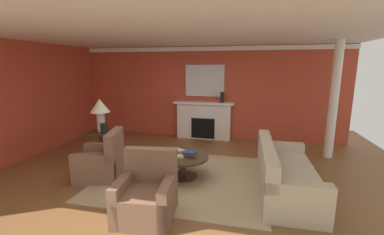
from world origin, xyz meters
The scene contains 20 objects.
ground_plane centered at (0.00, 0.00, 0.00)m, with size 9.75×9.75×0.00m, color brown.
wall_fireplace centered at (0.00, 2.97, 1.37)m, with size 8.10×0.12×2.75m, color #B7422D.
wall_window centered at (-3.81, 0.30, 1.37)m, with size 0.12×6.42×2.75m, color #B7422D.
ceiling_panel centered at (0.00, 0.30, 2.78)m, with size 8.10×6.42×0.06m, color white.
crown_moulding centered at (0.00, 2.89, 2.67)m, with size 8.10×0.08×0.12m, color white.
area_rug centered at (0.14, -0.06, 0.01)m, with size 3.19×2.75×0.01m, color tan.
fireplace centered at (0.03, 2.76, 0.54)m, with size 1.80×0.35×1.13m.
mantel_mirror centered at (0.03, 2.88, 1.75)m, with size 1.16×0.04×0.93m, color silver.
sofa centered at (2.01, -0.22, 0.30)m, with size 0.94×2.12×0.85m.
armchair_near_window centered at (-1.42, -0.41, 0.31)m, with size 0.97×0.97×0.95m.
armchair_facing_fireplace centered at (-0.03, -1.44, 0.31)m, with size 0.88×0.88×0.95m.
coffee_table centered at (0.14, -0.06, 0.34)m, with size 1.00×1.00×0.45m.
side_table centered at (-1.91, 0.41, 0.40)m, with size 0.56×0.56×0.70m.
table_lamp centered at (-1.91, 0.41, 1.22)m, with size 0.44×0.44×0.75m.
vase_on_side_table centered at (-1.76, 0.29, 0.81)m, with size 0.16×0.16×0.23m, color black.
vase_mantel_right centered at (0.58, 2.71, 1.29)m, with size 0.11×0.11×0.31m, color black.
book_red_cover centered at (0.08, -0.15, 0.47)m, with size 0.20×0.18×0.04m, color tan.
book_art_folio centered at (0.02, 0.10, 0.50)m, with size 0.23×0.15×0.03m, color tan.
book_small_novel centered at (0.29, -0.11, 0.54)m, with size 0.24×0.16×0.05m, color navy.
column_white centered at (3.28, 1.87, 1.37)m, with size 0.20×0.20×2.75m, color white.
Camera 1 is at (1.39, -4.59, 2.17)m, focal length 23.66 mm.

